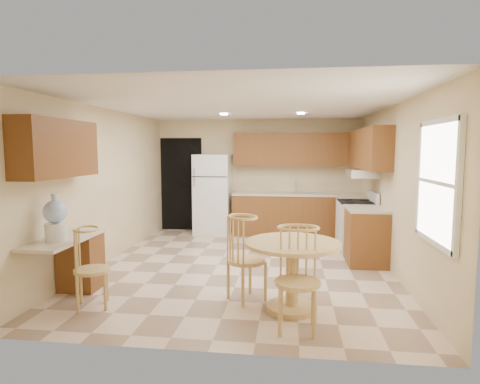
# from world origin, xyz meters

# --- Properties ---
(floor) EXTENTS (5.50, 5.50, 0.00)m
(floor) POSITION_xyz_m (0.00, 0.00, 0.00)
(floor) COLOR beige
(floor) RESTS_ON ground
(ceiling) EXTENTS (4.50, 5.50, 0.02)m
(ceiling) POSITION_xyz_m (0.00, 0.00, 2.50)
(ceiling) COLOR white
(ceiling) RESTS_ON wall_back
(wall_back) EXTENTS (4.50, 0.02, 2.50)m
(wall_back) POSITION_xyz_m (0.00, 2.75, 1.25)
(wall_back) COLOR beige
(wall_back) RESTS_ON floor
(wall_front) EXTENTS (4.50, 0.02, 2.50)m
(wall_front) POSITION_xyz_m (0.00, -2.75, 1.25)
(wall_front) COLOR beige
(wall_front) RESTS_ON floor
(wall_left) EXTENTS (0.02, 5.50, 2.50)m
(wall_left) POSITION_xyz_m (-2.25, 0.00, 1.25)
(wall_left) COLOR beige
(wall_left) RESTS_ON floor
(wall_right) EXTENTS (0.02, 5.50, 2.50)m
(wall_right) POSITION_xyz_m (2.25, 0.00, 1.25)
(wall_right) COLOR beige
(wall_right) RESTS_ON floor
(doorway) EXTENTS (0.90, 0.02, 2.10)m
(doorway) POSITION_xyz_m (-1.75, 2.73, 1.05)
(doorway) COLOR black
(doorway) RESTS_ON floor
(base_cab_back) EXTENTS (2.75, 0.60, 0.87)m
(base_cab_back) POSITION_xyz_m (0.88, 2.45, 0.43)
(base_cab_back) COLOR brown
(base_cab_back) RESTS_ON floor
(counter_back) EXTENTS (2.75, 0.63, 0.04)m
(counter_back) POSITION_xyz_m (0.88, 2.45, 0.89)
(counter_back) COLOR beige
(counter_back) RESTS_ON base_cab_back
(base_cab_right_a) EXTENTS (0.60, 0.59, 0.87)m
(base_cab_right_a) POSITION_xyz_m (1.95, 1.85, 0.43)
(base_cab_right_a) COLOR brown
(base_cab_right_a) RESTS_ON floor
(counter_right_a) EXTENTS (0.63, 0.59, 0.04)m
(counter_right_a) POSITION_xyz_m (1.95, 1.85, 0.89)
(counter_right_a) COLOR beige
(counter_right_a) RESTS_ON base_cab_right_a
(base_cab_right_b) EXTENTS (0.60, 0.80, 0.87)m
(base_cab_right_b) POSITION_xyz_m (1.95, 0.40, 0.43)
(base_cab_right_b) COLOR brown
(base_cab_right_b) RESTS_ON floor
(counter_right_b) EXTENTS (0.63, 0.80, 0.04)m
(counter_right_b) POSITION_xyz_m (1.95, 0.40, 0.89)
(counter_right_b) COLOR beige
(counter_right_b) RESTS_ON base_cab_right_b
(upper_cab_back) EXTENTS (2.75, 0.33, 0.70)m
(upper_cab_back) POSITION_xyz_m (0.88, 2.58, 1.85)
(upper_cab_back) COLOR brown
(upper_cab_back) RESTS_ON wall_back
(upper_cab_right) EXTENTS (0.33, 2.42, 0.70)m
(upper_cab_right) POSITION_xyz_m (2.08, 1.21, 1.85)
(upper_cab_right) COLOR brown
(upper_cab_right) RESTS_ON wall_right
(upper_cab_left) EXTENTS (0.33, 1.40, 0.70)m
(upper_cab_left) POSITION_xyz_m (-2.08, -1.60, 1.85)
(upper_cab_left) COLOR brown
(upper_cab_left) RESTS_ON wall_left
(sink) EXTENTS (0.78, 0.44, 0.01)m
(sink) POSITION_xyz_m (0.85, 2.45, 0.91)
(sink) COLOR silver
(sink) RESTS_ON counter_back
(range_hood) EXTENTS (0.50, 0.76, 0.14)m
(range_hood) POSITION_xyz_m (2.00, 1.18, 1.42)
(range_hood) COLOR silver
(range_hood) RESTS_ON upper_cab_right
(desk_pedestal) EXTENTS (0.48, 0.42, 0.72)m
(desk_pedestal) POSITION_xyz_m (-2.00, -1.32, 0.36)
(desk_pedestal) COLOR brown
(desk_pedestal) RESTS_ON floor
(desk_top) EXTENTS (0.50, 1.20, 0.04)m
(desk_top) POSITION_xyz_m (-2.00, -1.70, 0.75)
(desk_top) COLOR beige
(desk_top) RESTS_ON desk_pedestal
(window) EXTENTS (0.06, 1.12, 1.30)m
(window) POSITION_xyz_m (2.23, -1.85, 1.50)
(window) COLOR white
(window) RESTS_ON wall_right
(can_light_a) EXTENTS (0.14, 0.14, 0.02)m
(can_light_a) POSITION_xyz_m (-0.50, 1.20, 2.48)
(can_light_a) COLOR white
(can_light_a) RESTS_ON ceiling
(can_light_b) EXTENTS (0.14, 0.14, 0.02)m
(can_light_b) POSITION_xyz_m (0.90, 1.20, 2.48)
(can_light_b) COLOR white
(can_light_b) RESTS_ON ceiling
(refrigerator) EXTENTS (0.76, 0.74, 1.73)m
(refrigerator) POSITION_xyz_m (-0.95, 2.40, 0.87)
(refrigerator) COLOR white
(refrigerator) RESTS_ON floor
(stove) EXTENTS (0.65, 0.76, 1.09)m
(stove) POSITION_xyz_m (1.92, 1.18, 0.47)
(stove) COLOR white
(stove) RESTS_ON floor
(dining_table) EXTENTS (1.08, 1.08, 0.80)m
(dining_table) POSITION_xyz_m (0.76, -1.69, 0.52)
(dining_table) COLOR tan
(dining_table) RESTS_ON floor
(chair_table_a) EXTENTS (0.46, 0.57, 1.04)m
(chair_table_a) POSITION_xyz_m (0.21, -1.53, 0.63)
(chair_table_a) COLOR tan
(chair_table_a) RESTS_ON floor
(chair_table_b) EXTENTS (0.47, 0.47, 1.05)m
(chair_table_b) POSITION_xyz_m (0.81, -2.30, 0.64)
(chair_table_b) COLOR tan
(chair_table_b) RESTS_ON floor
(chair_desk) EXTENTS (0.41, 0.53, 0.93)m
(chair_desk) POSITION_xyz_m (-1.55, -1.97, 0.57)
(chair_desk) COLOR tan
(chair_desk) RESTS_ON floor
(water_crock) EXTENTS (0.27, 0.27, 0.55)m
(water_crock) POSITION_xyz_m (-2.00, -1.84, 1.02)
(water_crock) COLOR white
(water_crock) RESTS_ON desk_top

